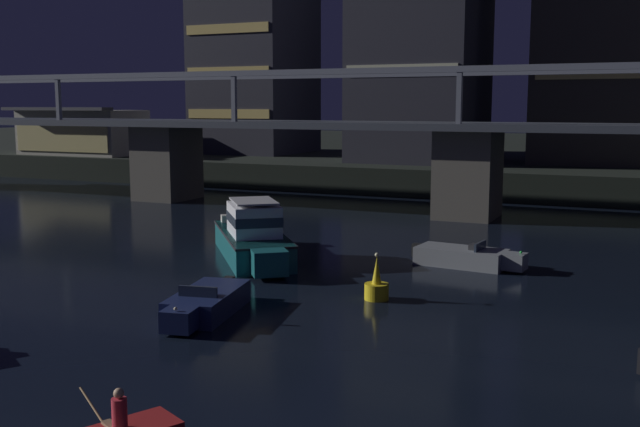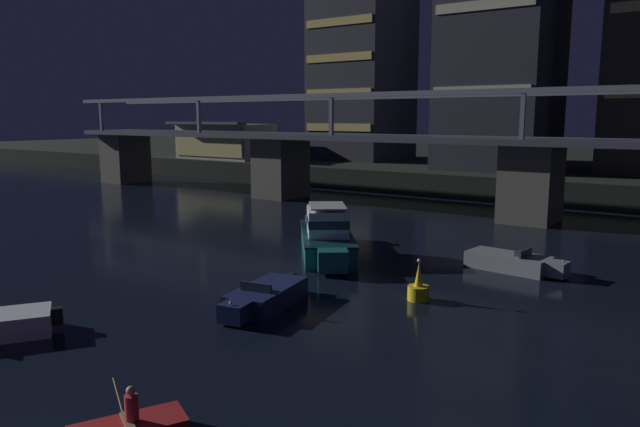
{
  "view_description": "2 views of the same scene",
  "coord_description": "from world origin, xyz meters",
  "px_view_note": "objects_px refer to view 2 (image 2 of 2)",
  "views": [
    {
      "loc": [
        10.74,
        -8.03,
        7.11
      ],
      "look_at": [
        -2.77,
        22.12,
        2.31
      ],
      "focal_mm": 42.02,
      "sensor_mm": 36.0,
      "label": 1
    },
    {
      "loc": [
        11.93,
        -4.34,
        7.48
      ],
      "look_at": [
        -5.77,
        20.84,
        2.47
      ],
      "focal_mm": 33.32,
      "sensor_mm": 36.0,
      "label": 2
    }
  ],
  "objects_px": {
    "tower_west_low": "(362,76)",
    "cabin_cruiser_near_left": "(327,236)",
    "river_bridge": "(532,164)",
    "channel_buoy": "(418,289)",
    "speedboat_mid_left": "(264,297)",
    "speedboat_mid_right": "(512,262)",
    "waterfront_pavilion": "(225,141)"
  },
  "relations": [
    {
      "from": "tower_west_low",
      "to": "cabin_cruiser_near_left",
      "type": "bearing_deg",
      "value": -61.27
    },
    {
      "from": "river_bridge",
      "to": "channel_buoy",
      "type": "relative_size",
      "value": 55.7
    },
    {
      "from": "cabin_cruiser_near_left",
      "to": "channel_buoy",
      "type": "height_order",
      "value": "cabin_cruiser_near_left"
    },
    {
      "from": "cabin_cruiser_near_left",
      "to": "channel_buoy",
      "type": "bearing_deg",
      "value": -30.9
    },
    {
      "from": "cabin_cruiser_near_left",
      "to": "channel_buoy",
      "type": "xyz_separation_m",
      "value": [
        7.78,
        -4.66,
        -0.57
      ]
    },
    {
      "from": "river_bridge",
      "to": "speedboat_mid_left",
      "type": "height_order",
      "value": "river_bridge"
    },
    {
      "from": "tower_west_low",
      "to": "speedboat_mid_left",
      "type": "height_order",
      "value": "tower_west_low"
    },
    {
      "from": "speedboat_mid_left",
      "to": "channel_buoy",
      "type": "relative_size",
      "value": 2.97
    },
    {
      "from": "speedboat_mid_left",
      "to": "speedboat_mid_right",
      "type": "height_order",
      "value": "same"
    },
    {
      "from": "tower_west_low",
      "to": "waterfront_pavilion",
      "type": "relative_size",
      "value": 1.69
    },
    {
      "from": "speedboat_mid_left",
      "to": "river_bridge",
      "type": "bearing_deg",
      "value": 83.5
    },
    {
      "from": "river_bridge",
      "to": "speedboat_mid_left",
      "type": "distance_m",
      "value": 26.38
    },
    {
      "from": "tower_west_low",
      "to": "cabin_cruiser_near_left",
      "type": "relative_size",
      "value": 2.47
    },
    {
      "from": "river_bridge",
      "to": "speedboat_mid_right",
      "type": "relative_size",
      "value": 18.73
    },
    {
      "from": "tower_west_low",
      "to": "waterfront_pavilion",
      "type": "height_order",
      "value": "tower_west_low"
    },
    {
      "from": "cabin_cruiser_near_left",
      "to": "speedboat_mid_left",
      "type": "height_order",
      "value": "cabin_cruiser_near_left"
    },
    {
      "from": "waterfront_pavilion",
      "to": "speedboat_mid_left",
      "type": "relative_size",
      "value": 2.37
    },
    {
      "from": "river_bridge",
      "to": "tower_west_low",
      "type": "distance_m",
      "value": 36.25
    },
    {
      "from": "waterfront_pavilion",
      "to": "cabin_cruiser_near_left",
      "type": "height_order",
      "value": "waterfront_pavilion"
    },
    {
      "from": "river_bridge",
      "to": "cabin_cruiser_near_left",
      "type": "bearing_deg",
      "value": -109.82
    },
    {
      "from": "cabin_cruiser_near_left",
      "to": "speedboat_mid_left",
      "type": "xyz_separation_m",
      "value": [
        3.15,
        -9.0,
        -0.64
      ]
    },
    {
      "from": "cabin_cruiser_near_left",
      "to": "waterfront_pavilion",
      "type": "bearing_deg",
      "value": 140.94
    },
    {
      "from": "river_bridge",
      "to": "speedboat_mid_left",
      "type": "bearing_deg",
      "value": -96.5
    },
    {
      "from": "tower_west_low",
      "to": "cabin_cruiser_near_left",
      "type": "xyz_separation_m",
      "value": [
        21.4,
        -39.03,
        -11.45
      ]
    },
    {
      "from": "channel_buoy",
      "to": "speedboat_mid_right",
      "type": "bearing_deg",
      "value": 76.64
    },
    {
      "from": "river_bridge",
      "to": "cabin_cruiser_near_left",
      "type": "distance_m",
      "value": 18.29
    },
    {
      "from": "waterfront_pavilion",
      "to": "speedboat_mid_right",
      "type": "relative_size",
      "value": 2.37
    },
    {
      "from": "river_bridge",
      "to": "speedboat_mid_left",
      "type": "xyz_separation_m",
      "value": [
        -2.96,
        -25.95,
        -3.72
      ]
    },
    {
      "from": "cabin_cruiser_near_left",
      "to": "speedboat_mid_left",
      "type": "distance_m",
      "value": 9.55
    },
    {
      "from": "cabin_cruiser_near_left",
      "to": "speedboat_mid_right",
      "type": "height_order",
      "value": "cabin_cruiser_near_left"
    },
    {
      "from": "channel_buoy",
      "to": "cabin_cruiser_near_left",
      "type": "bearing_deg",
      "value": 149.1
    },
    {
      "from": "river_bridge",
      "to": "waterfront_pavilion",
      "type": "xyz_separation_m",
      "value": [
        -41.69,
        11.91,
        0.3
      ]
    }
  ]
}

